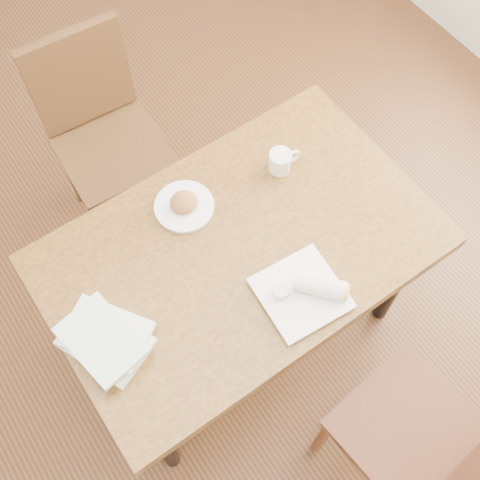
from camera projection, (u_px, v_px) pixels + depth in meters
ground at (240, 325)px, 2.64m from camera, size 4.00×5.00×0.01m
room_walls at (240, 45)px, 1.19m from camera, size 4.02×5.02×2.80m
table at (240, 258)px, 2.04m from camera, size 1.28×0.81×0.75m
chair_near at (436, 447)px, 1.87m from camera, size 0.45×0.45×0.95m
chair_far at (101, 126)px, 2.45m from camera, size 0.44×0.44×0.95m
plate_scone at (184, 205)px, 2.02m from camera, size 0.20×0.20×0.06m
coffee_mug at (281, 161)px, 2.08m from camera, size 0.12×0.08×0.08m
plate_burrito at (307, 291)px, 1.87m from camera, size 0.27×0.27×0.08m
book_stack at (105, 339)px, 1.79m from camera, size 0.28×0.31×0.07m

